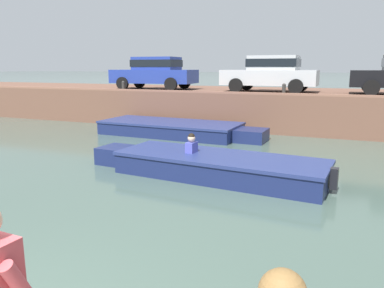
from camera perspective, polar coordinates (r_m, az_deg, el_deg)
ground_plane at (r=9.23m, az=1.92°, el=-4.90°), size 400.00×400.00×0.00m
far_quay_wall at (r=18.06m, az=12.23°, el=5.51°), size 60.00×6.00×1.57m
far_wall_coping at (r=15.17m, az=10.48°, el=7.59°), size 60.00×0.24×0.08m
boat_moored_west_navy at (r=14.67m, az=-2.37°, el=2.34°), size 6.63×2.42×0.53m
motorboat_passing at (r=9.16m, az=2.73°, el=-3.25°), size 6.23×2.14×1.03m
car_leftmost_blue at (r=18.61m, az=-5.66°, el=10.91°), size 4.13×2.00×1.54m
car_left_inner_silver at (r=16.78m, az=11.98°, el=10.65°), size 4.03×2.06×1.54m
mooring_bollard_west at (r=17.71m, az=-10.43°, el=8.78°), size 0.15×0.15×0.45m
mooring_bollard_mid at (r=15.14m, az=13.83°, el=8.19°), size 0.15×0.15×0.45m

